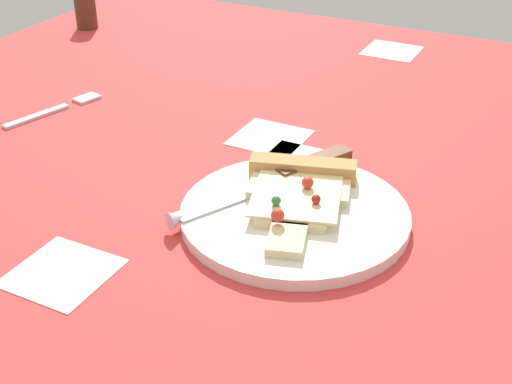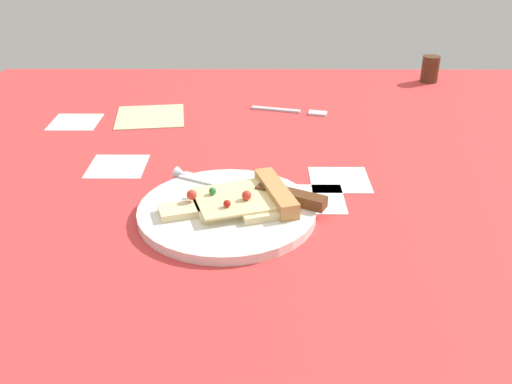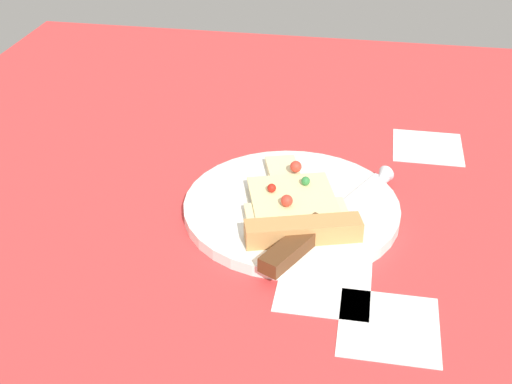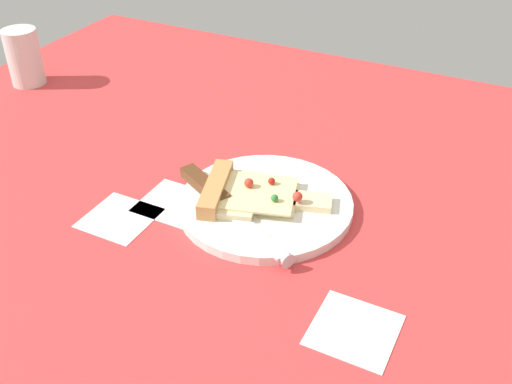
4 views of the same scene
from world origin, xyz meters
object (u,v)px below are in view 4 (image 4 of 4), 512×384
object	(u,v)px
knife	(223,202)
drinking_glass	(24,57)
plate	(265,204)
pizza_slice	(247,194)

from	to	relation	value
knife	drinking_glass	world-z (taller)	drinking_glass
plate	knife	size ratio (longest dim) A/B	1.09
pizza_slice	drinking_glass	xyz separation A→B (cm)	(-57.11, 17.13, 3.24)
plate	pizza_slice	size ratio (longest dim) A/B	1.28
plate	pizza_slice	xyz separation A→B (cm)	(-2.44, -0.76, 1.46)
pizza_slice	drinking_glass	size ratio (longest dim) A/B	1.77
knife	drinking_glass	size ratio (longest dim) A/B	2.08
plate	knife	xyz separation A→B (cm)	(-4.66, -3.72, 1.26)
pizza_slice	knife	size ratio (longest dim) A/B	0.85
pizza_slice	drinking_glass	world-z (taller)	drinking_glass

